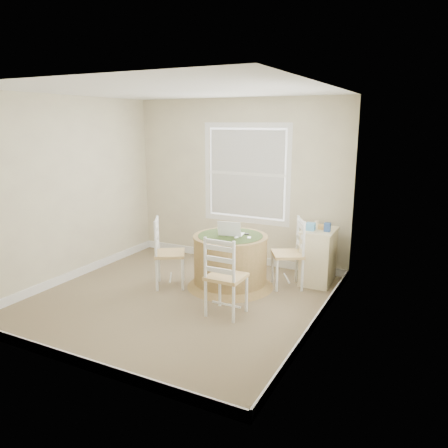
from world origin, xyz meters
The scene contains 14 objects.
room centered at (0.17, 0.16, 1.30)m, with size 3.64×3.64×2.64m.
round_table centered at (0.39, 0.71, 0.40)m, with size 1.20×1.20×0.73m.
chair_left centered at (-0.36, 0.35, 0.47)m, with size 0.42×0.40×0.95m, color white, non-canonical shape.
chair_near centered at (0.75, -0.12, 0.47)m, with size 0.42×0.40×0.95m, color white, non-canonical shape.
chair_right centered at (1.10, 1.06, 0.47)m, with size 0.42×0.40×0.95m, color white, non-canonical shape.
laptop centered at (0.39, 0.74, 0.76)m, with size 0.37×0.34×0.22m.
mouse centered at (0.52, 0.64, 0.74)m, with size 0.06×0.09×0.03m, color white.
phone centered at (0.67, 0.72, 0.73)m, with size 0.04×0.09×0.02m, color #B7BABF.
keys centered at (0.58, 0.85, 0.73)m, with size 0.06×0.05×0.03m, color black.
corner_chest centered at (1.44, 1.40, 0.39)m, with size 0.45×0.60×0.78m.
tissue_box centered at (1.33, 1.30, 0.83)m, with size 0.12×0.12×0.10m, color #61ADDF.
box_yellow centered at (1.49, 1.43, 0.81)m, with size 0.15×0.10×0.06m, color gold.
box_blue centered at (1.56, 1.33, 0.84)m, with size 0.08×0.08×0.12m, color #305190.
cup_cream centered at (1.36, 1.52, 0.83)m, with size 0.07×0.07×0.09m, color beige.
Camera 1 is at (2.92, -4.45, 2.25)m, focal length 35.00 mm.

